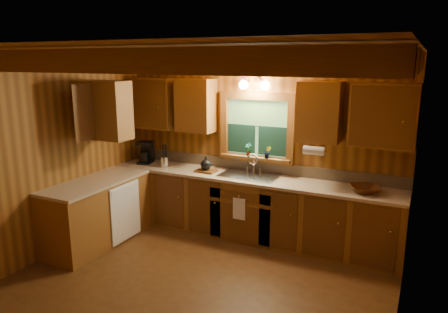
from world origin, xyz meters
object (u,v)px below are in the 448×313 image
object	(u,v)px
sink	(249,179)
wicker_basket	(365,189)
coffee_maker	(146,152)
cutting_board	(206,171)

from	to	relation	value
sink	wicker_basket	distance (m)	1.58
coffee_maker	wicker_basket	xyz separation A→B (m)	(3.35, -0.07, -0.13)
wicker_basket	cutting_board	bearing A→B (deg)	179.98
coffee_maker	wicker_basket	world-z (taller)	coffee_maker
coffee_maker	cutting_board	distance (m)	1.13
sink	coffee_maker	distance (m)	1.78
coffee_maker	cutting_board	xyz separation A→B (m)	(1.11, -0.07, -0.16)
cutting_board	wicker_basket	world-z (taller)	wicker_basket
coffee_maker	cutting_board	bearing A→B (deg)	-18.44
coffee_maker	sink	bearing A→B (deg)	-15.07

